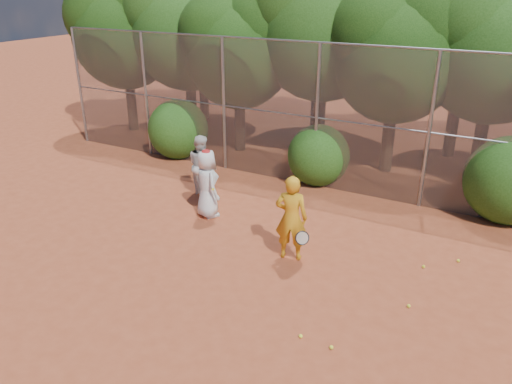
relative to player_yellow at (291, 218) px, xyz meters
The scene contains 22 objects.
ground 2.19m from the player_yellow, 93.47° to the right, with size 80.00×80.00×0.00m, color brown.
fence_back 4.18m from the player_yellow, 93.40° to the left, with size 20.05×0.09×4.03m.
tree_0 11.71m from the player_yellow, 147.64° to the left, with size 4.38×3.81×6.00m.
tree_1 10.17m from the player_yellow, 137.09° to the left, with size 4.64×4.03×6.35m.
tree_2 7.89m from the player_yellow, 127.95° to the left, with size 3.99×3.47×5.47m.
tree_3 7.96m from the player_yellow, 106.68° to the left, with size 4.89×4.26×6.70m.
tree_4 6.88m from the player_yellow, 86.04° to the left, with size 4.19×3.64×5.73m.
tree_5 8.26m from the player_yellow, 67.41° to the left, with size 4.51×3.92×6.17m.
tree_9 12.45m from the player_yellow, 132.27° to the left, with size 4.83×4.20×6.62m.
tree_10 10.26m from the player_yellow, 108.61° to the left, with size 5.15×4.48×7.06m.
tree_11 9.45m from the player_yellow, 77.38° to the left, with size 4.64×4.03×6.35m.
bush_0 7.49m from the player_yellow, 144.77° to the left, with size 2.00×2.00×2.00m, color #1C4611.
bush_1 4.47m from the player_yellow, 104.52° to the left, with size 1.80×1.80×1.80m, color #1C4611.
bush_2 5.81m from the player_yellow, 48.09° to the left, with size 2.20×2.20×2.20m, color #1C4611.
player_yellow is the anchor object (origin of this frame).
player_teen 2.84m from the player_yellow, 161.62° to the left, with size 1.00×0.92×1.75m.
player_white 4.09m from the player_yellow, 151.26° to the left, with size 1.04×0.98×1.69m.
ball_0 2.87m from the player_yellow, 12.71° to the right, with size 0.07×0.07×0.07m, color yellow.
ball_1 2.92m from the player_yellow, 19.26° to the left, with size 0.07×0.07×0.07m, color yellow.
ball_2 3.08m from the player_yellow, 52.04° to the right, with size 0.07×0.07×0.07m, color yellow.
ball_4 2.78m from the player_yellow, 61.30° to the right, with size 0.07×0.07×0.07m, color yellow.
ball_5 3.67m from the player_yellow, 25.03° to the left, with size 0.07×0.07×0.07m, color yellow.
Camera 1 is at (3.91, -6.57, 5.54)m, focal length 35.00 mm.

